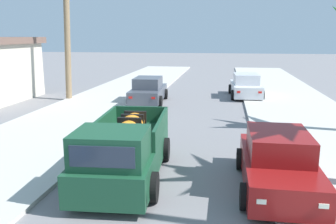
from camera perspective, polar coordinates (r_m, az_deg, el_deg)
name	(u,v)px	position (r m, az deg, el deg)	size (l,w,h in m)	color
sidewalk_left	(65,124)	(16.68, -16.31, -1.88)	(5.40, 60.00, 0.12)	beige
sidewalk_right	(320,135)	(15.58, 23.37, -3.38)	(5.40, 60.00, 0.12)	beige
curb_left	(92,125)	(16.17, -12.14, -2.13)	(0.16, 60.00, 0.10)	silver
curb_right	(287,134)	(15.31, 18.64, -3.32)	(0.16, 60.00, 0.10)	silver
pickup_truck	(125,151)	(10.05, -7.02, -6.27)	(2.45, 5.32, 1.80)	#19472D
car_right_near	(278,163)	(9.81, 17.32, -7.85)	(2.03, 4.26, 1.54)	maroon
car_left_mid	(246,86)	(23.88, 12.44, 4.09)	(2.19, 4.33, 1.54)	silver
car_left_far	(148,91)	(21.42, -3.22, 3.44)	(2.17, 4.32, 1.54)	#474C56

